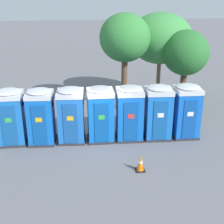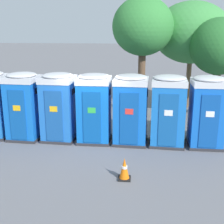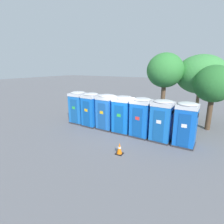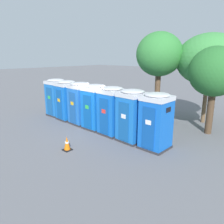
# 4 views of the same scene
# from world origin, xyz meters

# --- Properties ---
(ground_plane) EXTENTS (120.00, 120.00, 0.00)m
(ground_plane) POSITION_xyz_m (0.00, 0.00, 0.00)
(ground_plane) COLOR slate
(portapotty_0) EXTENTS (1.21, 1.21, 2.54)m
(portapotty_0) POSITION_xyz_m (-4.01, 0.08, 1.28)
(portapotty_0) COLOR #2D2D33
(portapotty_0) RESTS_ON ground
(portapotty_1) EXTENTS (1.24, 1.28, 2.54)m
(portapotty_1) POSITION_xyz_m (-2.68, -0.04, 1.28)
(portapotty_1) COLOR #2D2D33
(portapotty_1) RESTS_ON ground
(portapotty_2) EXTENTS (1.27, 1.27, 2.54)m
(portapotty_2) POSITION_xyz_m (-1.34, -0.04, 1.28)
(portapotty_2) COLOR #2D2D33
(portapotty_2) RESTS_ON ground
(portapotty_3) EXTENTS (1.21, 1.21, 2.54)m
(portapotty_3) POSITION_xyz_m (-0.00, -0.10, 1.28)
(portapotty_3) COLOR #2D2D33
(portapotty_3) RESTS_ON ground
(portapotty_4) EXTENTS (1.28, 1.26, 2.54)m
(portapotty_4) POSITION_xyz_m (1.33, -0.14, 1.28)
(portapotty_4) COLOR #2D2D33
(portapotty_4) RESTS_ON ground
(portapotty_5) EXTENTS (1.30, 1.28, 2.54)m
(portapotty_5) POSITION_xyz_m (2.67, -0.19, 1.28)
(portapotty_5) COLOR #2D2D33
(portapotty_5) RESTS_ON ground
(portapotty_6) EXTENTS (1.20, 1.22, 2.54)m
(portapotty_6) POSITION_xyz_m (4.01, -0.22, 1.28)
(portapotty_6) COLOR #2D2D33
(portapotty_6) RESTS_ON ground
(street_tree_0) EXTENTS (3.82, 3.82, 5.35)m
(street_tree_0) POSITION_xyz_m (4.15, 5.25, 3.82)
(street_tree_0) COLOR brown
(street_tree_0) RESTS_ON ground
(street_tree_1) EXTENTS (2.78, 2.78, 5.46)m
(street_tree_1) POSITION_xyz_m (1.71, 3.68, 4.09)
(street_tree_1) COLOR brown
(street_tree_1) RESTS_ON ground
(street_tree_2) EXTENTS (2.57, 2.57, 4.54)m
(street_tree_2) POSITION_xyz_m (5.10, 3.40, 3.25)
(street_tree_2) COLOR #4C3826
(street_tree_2) RESTS_ON ground
(traffic_cone) EXTENTS (0.36, 0.36, 0.64)m
(traffic_cone) POSITION_xyz_m (1.26, -3.02, 0.31)
(traffic_cone) COLOR black
(traffic_cone) RESTS_ON ground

